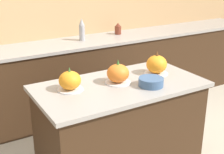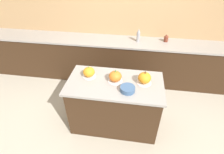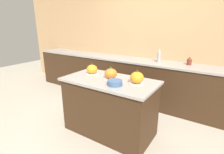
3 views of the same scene
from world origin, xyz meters
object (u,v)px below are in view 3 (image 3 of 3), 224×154
at_px(pumpkin_cake_right, 137,78).
at_px(bottle_tall, 159,56).
at_px(pumpkin_cake_center, 111,74).
at_px(mixing_bowl, 115,83).
at_px(pumpkin_cake_left, 92,70).
at_px(bottle_short, 189,61).

bearing_deg(pumpkin_cake_right, bottle_tall, 95.80).
bearing_deg(bottle_tall, pumpkin_cake_center, -102.37).
xyz_separation_m(pumpkin_cake_right, mixing_bowl, (-0.22, -0.22, -0.05)).
bearing_deg(pumpkin_cake_center, bottle_tall, 77.63).
xyz_separation_m(pumpkin_cake_left, bottle_tall, (0.70, 1.25, 0.11)).
bearing_deg(mixing_bowl, pumpkin_cake_left, 157.14).
height_order(pumpkin_cake_left, pumpkin_cake_center, pumpkin_cake_center).
relative_size(pumpkin_cake_center, pumpkin_cake_right, 1.01).
bearing_deg(bottle_short, mixing_bowl, -112.26).
relative_size(bottle_tall, bottle_short, 1.79).
bearing_deg(pumpkin_cake_right, pumpkin_cake_center, -177.49).
relative_size(pumpkin_cake_left, pumpkin_cake_center, 0.95).
bearing_deg(bottle_tall, mixing_bowl, -93.47).
bearing_deg(pumpkin_cake_right, mixing_bowl, -135.89).
xyz_separation_m(pumpkin_cake_left, bottle_short, (1.25, 1.33, 0.05)).
bearing_deg(mixing_bowl, pumpkin_cake_center, 134.74).
distance_m(bottle_tall, mixing_bowl, 1.52).
distance_m(bottle_tall, bottle_short, 0.57).
relative_size(bottle_tall, mixing_bowl, 1.31).
height_order(bottle_tall, bottle_short, bottle_tall).
relative_size(pumpkin_cake_center, bottle_short, 1.45).
bearing_deg(mixing_bowl, bottle_tall, 86.53).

